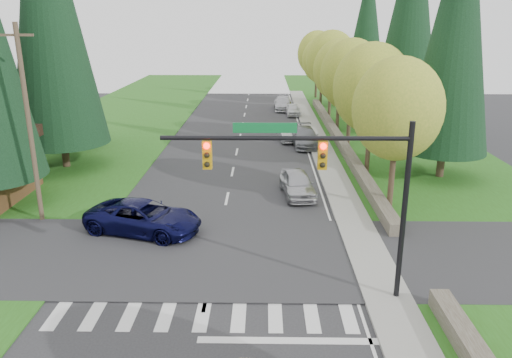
{
  "coord_description": "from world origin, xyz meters",
  "views": [
    {
      "loc": [
        2.16,
        -12.21,
        10.05
      ],
      "look_at": [
        1.8,
        10.55,
        2.8
      ],
      "focal_mm": 35.0,
      "sensor_mm": 36.0,
      "label": 1
    }
  ],
  "objects_px": {
    "parked_car_a": "(298,184)",
    "parked_car_b": "(305,137)",
    "parked_car_d": "(293,110)",
    "parked_car_e": "(283,103)",
    "parked_car_c": "(287,133)",
    "suv_navy": "(144,217)"
  },
  "relations": [
    {
      "from": "parked_car_b",
      "to": "parked_car_c",
      "type": "bearing_deg",
      "value": 121.25
    },
    {
      "from": "suv_navy",
      "to": "parked_car_c",
      "type": "distance_m",
      "value": 21.58
    },
    {
      "from": "parked_car_b",
      "to": "parked_car_d",
      "type": "distance_m",
      "value": 14.12
    },
    {
      "from": "suv_navy",
      "to": "parked_car_a",
      "type": "bearing_deg",
      "value": -37.95
    },
    {
      "from": "parked_car_d",
      "to": "suv_navy",
      "type": "bearing_deg",
      "value": -106.69
    },
    {
      "from": "parked_car_c",
      "to": "parked_car_d",
      "type": "xyz_separation_m",
      "value": [
        1.21,
        12.18,
        -0.02
      ]
    },
    {
      "from": "parked_car_a",
      "to": "parked_car_d",
      "type": "relative_size",
      "value": 1.18
    },
    {
      "from": "parked_car_a",
      "to": "parked_car_c",
      "type": "relative_size",
      "value": 1.1
    },
    {
      "from": "suv_navy",
      "to": "parked_car_a",
      "type": "relative_size",
      "value": 1.3
    },
    {
      "from": "parked_car_a",
      "to": "parked_car_b",
      "type": "height_order",
      "value": "parked_car_b"
    },
    {
      "from": "parked_car_b",
      "to": "parked_car_d",
      "type": "xyz_separation_m",
      "value": [
        -0.19,
        14.11,
        -0.13
      ]
    },
    {
      "from": "parked_car_a",
      "to": "parked_car_c",
      "type": "height_order",
      "value": "parked_car_a"
    },
    {
      "from": "parked_car_a",
      "to": "parked_car_d",
      "type": "xyz_separation_m",
      "value": [
        1.21,
        26.63,
        -0.11
      ]
    },
    {
      "from": "parked_car_e",
      "to": "parked_car_c",
      "type": "bearing_deg",
      "value": -91.6
    },
    {
      "from": "parked_car_b",
      "to": "parked_car_c",
      "type": "height_order",
      "value": "parked_car_b"
    },
    {
      "from": "suv_navy",
      "to": "parked_car_a",
      "type": "distance_m",
      "value": 9.72
    },
    {
      "from": "parked_car_d",
      "to": "parked_car_a",
      "type": "bearing_deg",
      "value": -93.46
    },
    {
      "from": "parked_car_b",
      "to": "parked_car_e",
      "type": "bearing_deg",
      "value": 89.02
    },
    {
      "from": "suv_navy",
      "to": "parked_car_e",
      "type": "height_order",
      "value": "suv_navy"
    },
    {
      "from": "parked_car_c",
      "to": "parked_car_d",
      "type": "relative_size",
      "value": 1.07
    },
    {
      "from": "parked_car_a",
      "to": "parked_car_e",
      "type": "bearing_deg",
      "value": 82.54
    },
    {
      "from": "suv_navy",
      "to": "parked_car_b",
      "type": "distance_m",
      "value": 20.4
    }
  ]
}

